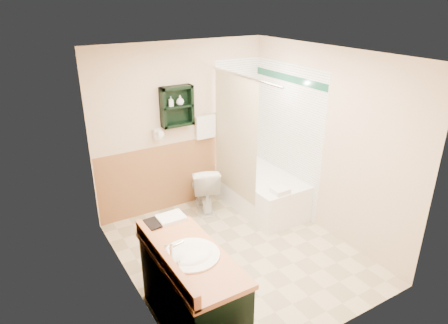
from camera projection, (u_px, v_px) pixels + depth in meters
floor at (238, 252)px, 4.94m from camera, size 3.00×3.00×0.00m
back_wall at (181, 128)px, 5.67m from camera, size 2.60×0.04×2.40m
left_wall at (125, 191)px, 3.84m from camera, size 0.04×3.00×2.40m
right_wall at (326, 143)px, 5.10m from camera, size 0.04×3.00×2.40m
ceiling at (241, 52)px, 3.99m from camera, size 2.60×3.00×0.04m
wainscot_left at (134, 250)px, 4.13m from camera, size 2.98×2.98×1.00m
wainscot_back at (184, 173)px, 5.91m from camera, size 2.58×2.58×1.00m
mirror_frame at (148, 183)px, 3.32m from camera, size 1.30×1.30×1.00m
mirror_glass at (149, 183)px, 3.32m from camera, size 1.20×1.20×0.90m
tile_right at (285, 137)px, 5.73m from camera, size 1.50×1.50×2.10m
tile_back at (243, 127)px, 6.18m from camera, size 0.95×0.95×2.10m
tile_accent at (289, 78)px, 5.39m from camera, size 1.50×1.50×0.10m
wall_shelf at (177, 106)px, 5.40m from camera, size 0.45×0.15×0.55m
hair_dryer at (157, 134)px, 5.41m from camera, size 0.10×0.24×0.18m
towel_bar at (205, 115)px, 5.72m from camera, size 0.40×0.06×0.40m
curtain_rod at (243, 76)px, 5.00m from camera, size 0.03×1.60×0.03m
shower_curtain at (235, 136)px, 5.47m from camera, size 1.05×1.05×1.70m
vanity at (192, 291)px, 3.72m from camera, size 0.59×1.25×0.80m
bathtub at (260, 190)px, 5.94m from camera, size 0.79×1.50×0.53m
toilet at (204, 188)px, 5.83m from camera, size 0.59×0.78×0.68m
counter_towel at (171, 218)px, 4.12m from camera, size 0.28×0.22×0.04m
vanity_book at (146, 217)px, 3.96m from camera, size 0.17×0.03×0.23m
tub_towel at (280, 191)px, 5.25m from camera, size 0.22×0.18×0.07m
soap_bottle_a at (171, 104)px, 5.33m from camera, size 0.09×0.14×0.06m
soap_bottle_b at (180, 101)px, 5.39m from camera, size 0.15×0.16×0.10m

